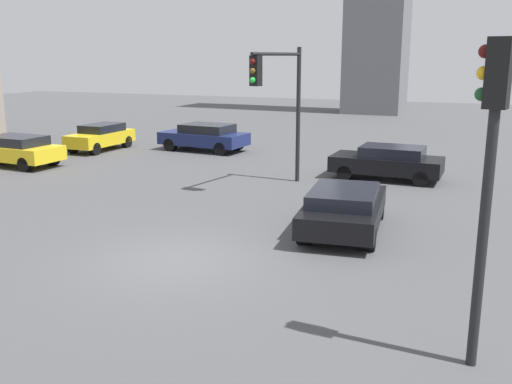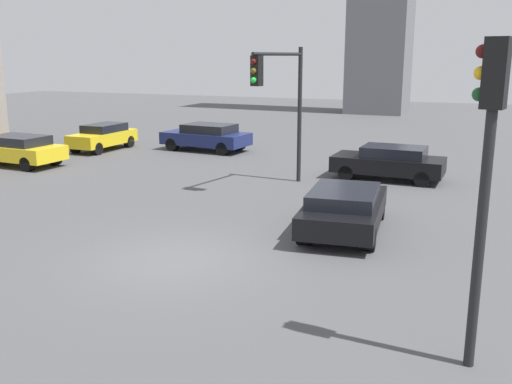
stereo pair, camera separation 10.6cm
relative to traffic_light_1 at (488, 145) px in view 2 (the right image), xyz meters
The scene contains 8 objects.
ground_plane 7.97m from the traffic_light_1, 160.90° to the left, with size 105.98×105.98×0.00m, color #4C4C4F.
traffic_light_1 is the anchor object (origin of this frame).
traffic_light_2 12.74m from the traffic_light_1, 124.26° to the left, with size 0.81×3.31×5.11m.
car_0 22.18m from the traffic_light_1, 128.44° to the left, with size 4.57×2.35×1.39m.
car_1 14.46m from the traffic_light_1, 105.11° to the left, with size 4.31×1.98×1.33m.
car_3 22.27m from the traffic_light_1, 152.37° to the left, with size 4.53×2.09×1.35m.
car_4 7.72m from the traffic_light_1, 120.10° to the left, with size 2.46×4.62×1.25m.
car_5 24.40m from the traffic_light_1, 140.71° to the left, with size 1.66×3.93×1.35m.
Camera 2 is at (6.86, -11.21, 4.76)m, focal length 40.19 mm.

